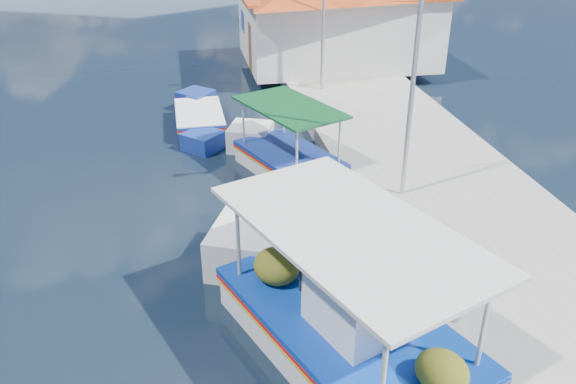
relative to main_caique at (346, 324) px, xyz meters
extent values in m
plane|color=black|center=(-1.75, 2.81, -0.57)|extent=(160.00, 160.00, 0.00)
cube|color=#A29E98|center=(4.15, 8.81, -0.32)|extent=(5.00, 44.00, 0.50)
cylinder|color=#A5A8AD|center=(2.05, -0.19, 0.08)|extent=(0.20, 0.20, 0.30)
cylinder|color=#A5A8AD|center=(2.05, 4.81, 0.08)|extent=(0.20, 0.20, 0.30)
cylinder|color=#A5A8AD|center=(2.05, 10.81, 0.08)|extent=(0.20, 0.20, 0.30)
cylinder|color=#A5A8AD|center=(2.05, 16.81, 0.08)|extent=(0.20, 0.20, 0.30)
cube|color=white|center=(-0.04, -0.08, -0.32)|extent=(4.21, 5.57, 1.09)
cube|color=white|center=(1.20, 2.98, -0.18)|extent=(2.39, 2.39, 1.21)
cube|color=#0B369B|center=(-0.04, -0.08, 0.19)|extent=(4.33, 5.74, 0.07)
cube|color=red|center=(-0.04, -0.08, 0.09)|extent=(4.33, 5.74, 0.06)
cube|color=gold|center=(-0.04, -0.08, 0.01)|extent=(4.33, 5.74, 0.05)
cube|color=#0B369B|center=(-0.04, -0.08, 0.27)|extent=(4.34, 5.70, 0.06)
cube|color=brown|center=(-0.04, -0.08, 0.23)|extent=(3.98, 5.41, 0.06)
cube|color=white|center=(-0.16, -0.40, 0.86)|extent=(1.85, 1.91, 1.26)
cube|color=silver|center=(-0.16, -0.40, 1.52)|extent=(2.01, 2.06, 0.07)
cylinder|color=beige|center=(-0.19, 2.24, 1.15)|extent=(0.08, 0.08, 1.84)
cylinder|color=beige|center=(1.68, 1.48, 1.15)|extent=(0.08, 0.08, 1.84)
cylinder|color=beige|center=(-1.76, -1.65, 1.15)|extent=(0.08, 0.08, 1.84)
cylinder|color=beige|center=(0.12, -2.41, 1.15)|extent=(0.08, 0.08, 1.84)
cube|color=silver|center=(-0.04, -0.08, 2.07)|extent=(4.32, 5.62, 0.08)
ellipsoid|color=#454612|center=(0.14, 1.58, 0.56)|extent=(0.87, 0.96, 0.66)
ellipsoid|color=#454612|center=(1.10, 1.82, 0.51)|extent=(0.74, 0.81, 0.55)
sphere|color=#FF6708|center=(1.29, 0.13, 1.09)|extent=(0.46, 0.46, 0.46)
cube|color=white|center=(0.39, 7.57, -0.38)|extent=(2.97, 3.78, 0.85)
cube|color=white|center=(1.28, 9.63, -0.27)|extent=(1.68, 1.68, 0.94)
cube|color=white|center=(-0.47, 5.57, -0.38)|extent=(1.63, 1.63, 0.81)
cube|color=#0B369B|center=(0.39, 7.57, 0.02)|extent=(3.06, 3.89, 0.05)
cube|color=red|center=(0.39, 7.57, -0.05)|extent=(3.06, 3.89, 0.04)
cube|color=gold|center=(0.39, 7.57, -0.12)|extent=(3.06, 3.89, 0.04)
cube|color=navy|center=(0.39, 7.57, 0.08)|extent=(3.06, 3.87, 0.04)
cube|color=brown|center=(0.39, 7.57, 0.06)|extent=(2.81, 3.66, 0.04)
cylinder|color=beige|center=(0.29, 9.14, 0.77)|extent=(0.06, 0.06, 1.44)
cylinder|color=beige|center=(1.61, 8.57, 0.77)|extent=(0.06, 0.06, 1.44)
cylinder|color=beige|center=(-0.82, 6.56, 0.77)|extent=(0.06, 0.06, 1.44)
cylinder|color=beige|center=(0.50, 6.00, 0.77)|extent=(0.06, 0.06, 1.44)
cube|color=#0D431F|center=(0.39, 7.57, 1.49)|extent=(3.05, 3.81, 0.06)
cube|color=navy|center=(-2.03, 11.73, -0.39)|extent=(1.56, 2.93, 0.81)
cube|color=navy|center=(-2.01, 13.68, -0.28)|extent=(1.57, 1.57, 0.90)
cube|color=navy|center=(-2.04, 9.85, -0.39)|extent=(1.52, 1.52, 0.77)
cube|color=#0B369B|center=(-2.03, 11.73, -0.01)|extent=(1.61, 3.02, 0.05)
cube|color=red|center=(-2.03, 11.73, -0.08)|extent=(1.61, 3.02, 0.04)
cube|color=gold|center=(-2.03, 11.73, -0.14)|extent=(1.61, 3.02, 0.03)
cube|color=white|center=(-2.03, 11.73, 0.05)|extent=(1.63, 2.99, 0.04)
cube|color=brown|center=(-2.03, 11.73, 0.02)|extent=(1.44, 2.87, 0.04)
cube|color=silver|center=(4.45, 17.81, 1.43)|extent=(8.00, 6.00, 3.00)
cube|color=brown|center=(0.47, 16.81, 0.93)|extent=(0.06, 1.00, 2.00)
cube|color=#0B369B|center=(0.47, 19.31, 1.53)|extent=(0.06, 1.20, 0.90)
cylinder|color=#A5A8AD|center=(2.85, 4.81, 2.93)|extent=(0.12, 0.12, 6.00)
cylinder|color=#A5A8AD|center=(2.85, 13.81, 2.93)|extent=(0.12, 0.12, 6.00)
camera|label=1|loc=(-2.59, -8.08, 7.10)|focal=37.00mm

